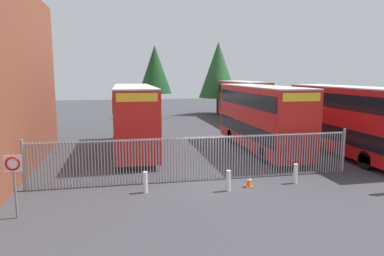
{
  "coord_description": "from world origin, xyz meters",
  "views": [
    {
      "loc": [
        -4.08,
        -16.26,
        5.17
      ],
      "look_at": [
        0.0,
        4.0,
        2.0
      ],
      "focal_mm": 32.75,
      "sensor_mm": 36.0,
      "label": 1
    }
  ],
  "objects": [
    {
      "name": "tree_tall_back",
      "position": [
        -0.11,
        25.8,
        5.73
      ],
      "size": [
        3.94,
        3.94,
        8.56
      ],
      "color": "#4C3823",
      "rests_on": "ground"
    },
    {
      "name": "double_decker_bus_far_back",
      "position": [
        9.09,
        20.68,
        2.42
      ],
      "size": [
        2.54,
        10.81,
        4.42
      ],
      "color": "red",
      "rests_on": "ground"
    },
    {
      "name": "ground_plane",
      "position": [
        0.0,
        8.0,
        0.0
      ],
      "size": [
        100.0,
        100.0,
        0.0
      ],
      "primitive_type": "plane",
      "color": "#3D3D42"
    },
    {
      "name": "traffic_cone_by_gate",
      "position": [
        1.61,
        -1.46,
        0.29
      ],
      "size": [
        0.34,
        0.34,
        0.59
      ],
      "color": "orange",
      "rests_on": "ground"
    },
    {
      "name": "palisade_fence",
      "position": [
        -0.52,
        0.0,
        1.18
      ],
      "size": [
        16.01,
        0.14,
        2.35
      ],
      "color": "gray",
      "rests_on": "ground"
    },
    {
      "name": "speed_limit_sign_post",
      "position": [
        -7.93,
        -3.2,
        1.78
      ],
      "size": [
        0.6,
        0.14,
        2.4
      ],
      "color": "slate",
      "rests_on": "ground"
    },
    {
      "name": "bollard_near_left",
      "position": [
        -3.17,
        -1.3,
        0.47
      ],
      "size": [
        0.2,
        0.2,
        0.95
      ],
      "primitive_type": "cylinder",
      "color": "silver",
      "rests_on": "ground"
    },
    {
      "name": "tree_short_side",
      "position": [
        8.29,
        28.0,
        5.75
      ],
      "size": [
        5.0,
        5.0,
        9.32
      ],
      "color": "#4C3823",
      "rests_on": "ground"
    },
    {
      "name": "double_decker_bus_behind_fence_left",
      "position": [
        5.12,
        5.87,
        2.42
      ],
      "size": [
        2.54,
        10.81,
        4.42
      ],
      "color": "red",
      "rests_on": "ground"
    },
    {
      "name": "double_decker_bus_behind_fence_right",
      "position": [
        -3.3,
        7.34,
        2.42
      ],
      "size": [
        2.54,
        10.81,
        4.42
      ],
      "color": "red",
      "rests_on": "ground"
    },
    {
      "name": "bollard_center_front",
      "position": [
        0.49,
        -1.81,
        0.47
      ],
      "size": [
        0.2,
        0.2,
        0.95
      ],
      "primitive_type": "cylinder",
      "color": "silver",
      "rests_on": "ground"
    },
    {
      "name": "bollard_near_right",
      "position": [
        3.97,
        -1.36,
        0.47
      ],
      "size": [
        0.2,
        0.2,
        0.95
      ],
      "primitive_type": "cylinder",
      "color": "silver",
      "rests_on": "ground"
    },
    {
      "name": "double_decker_bus_near_gate",
      "position": [
        10.11,
        3.53,
        2.42
      ],
      "size": [
        2.54,
        10.81,
        4.42
      ],
      "color": "red",
      "rests_on": "ground"
    }
  ]
}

